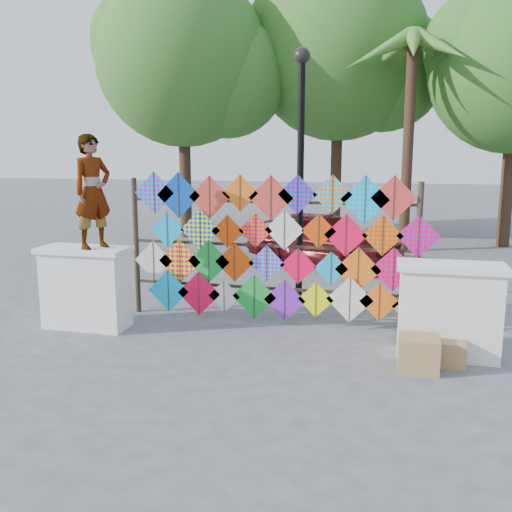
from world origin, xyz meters
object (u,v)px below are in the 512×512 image
kite_rack (272,248)px  sedan (323,238)px  vendor_woman (93,192)px  lamppost (301,154)px

kite_rack → sedan: size_ratio=1.30×
kite_rack → vendor_woman: size_ratio=2.90×
sedan → vendor_woman: bearing=178.1°
vendor_woman → lamppost: bearing=-25.3°
vendor_woman → lamppost: lamppost is taller
lamppost → vendor_woman: bearing=-141.8°
vendor_woman → lamppost: (2.79, 2.20, 0.55)m
vendor_woman → kite_rack: bearing=-43.8°
kite_rack → sedan: (0.20, 4.85, -0.57)m
sedan → lamppost: (0.02, -3.58, 2.04)m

